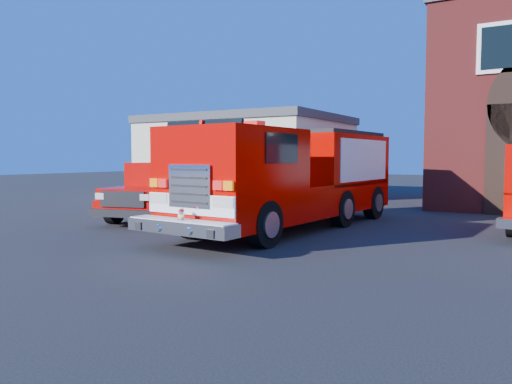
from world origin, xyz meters
The scene contains 4 objects.
ground centered at (0.00, 0.00, 0.00)m, with size 100.00×100.00×0.00m, color black.
side_building centered at (-9.00, 13.00, 2.20)m, with size 10.20×8.20×4.35m.
fire_engine centered at (-0.74, 2.22, 1.53)m, with size 3.30×9.76×2.96m.
pickup_truck centered at (-5.53, 2.17, 0.91)m, with size 3.37×6.18×1.92m.
Camera 1 is at (5.83, -10.99, 2.10)m, focal length 35.00 mm.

